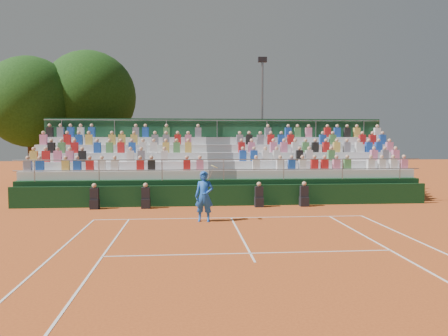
{
  "coord_description": "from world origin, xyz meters",
  "views": [
    {
      "loc": [
        -1.75,
        -17.53,
        3.28
      ],
      "look_at": [
        0.0,
        3.5,
        1.8
      ],
      "focal_mm": 35.0,
      "sensor_mm": 36.0,
      "label": 1
    }
  ],
  "objects": [
    {
      "name": "tree_west",
      "position": [
        -11.95,
        12.03,
        5.57
      ],
      "size": [
        5.9,
        5.9,
        8.53
      ],
      "color": "#342413",
      "rests_on": "ground"
    },
    {
      "name": "tree_east",
      "position": [
        -8.5,
        13.53,
        6.05
      ],
      "size": [
        6.35,
        6.35,
        9.24
      ],
      "color": "#342413",
      "rests_on": "ground"
    },
    {
      "name": "line_officials",
      "position": [
        -1.09,
        2.75,
        0.48
      ],
      "size": [
        10.2,
        0.4,
        1.19
      ],
      "color": "black",
      "rests_on": "ground"
    },
    {
      "name": "courtside_wall",
      "position": [
        0.0,
        3.2,
        0.5
      ],
      "size": [
        20.0,
        0.15,
        1.0
      ],
      "primitive_type": "cube",
      "color": "black",
      "rests_on": "ground"
    },
    {
      "name": "tennis_player",
      "position": [
        -1.12,
        -0.66,
        0.99
      ],
      "size": [
        0.93,
        0.6,
        2.22
      ],
      "color": "blue",
      "rests_on": "ground"
    },
    {
      "name": "floodlight_mast",
      "position": [
        3.37,
        12.39,
        5.07
      ],
      "size": [
        0.6,
        0.25,
        8.77
      ],
      "color": "gray",
      "rests_on": "ground"
    },
    {
      "name": "grandstand",
      "position": [
        0.0,
        6.43,
        1.09
      ],
      "size": [
        20.0,
        5.2,
        4.4
      ],
      "color": "black",
      "rests_on": "ground"
    },
    {
      "name": "ground",
      "position": [
        0.0,
        0.0,
        0.0
      ],
      "size": [
        90.0,
        90.0,
        0.0
      ],
      "primitive_type": "plane",
      "color": "#C55420",
      "rests_on": "ground"
    }
  ]
}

